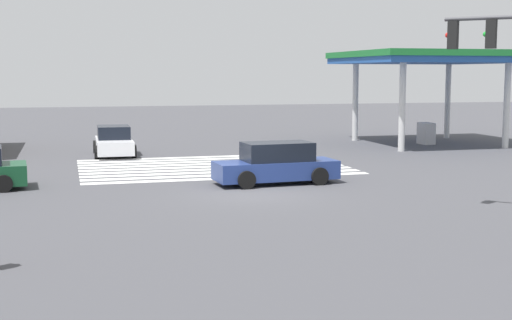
% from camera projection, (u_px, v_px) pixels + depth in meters
% --- Properties ---
extents(ground_plane, '(137.79, 137.79, 0.00)m').
position_uv_depth(ground_plane, '(256.00, 194.00, 25.45)').
color(ground_plane, '#47474C').
extents(crosswalk_markings, '(12.07, 8.20, 0.01)m').
position_uv_depth(crosswalk_markings, '(213.00, 166.00, 32.92)').
color(crosswalk_markings, silver).
rests_on(crosswalk_markings, ground_plane).
extents(car_0, '(2.14, 4.54, 1.54)m').
position_uv_depth(car_0, '(114.00, 142.00, 37.32)').
color(car_0, silver).
rests_on(car_0, ground_plane).
extents(car_2, '(4.89, 2.19, 1.63)m').
position_uv_depth(car_2, '(276.00, 164.00, 27.74)').
color(car_2, navy).
rests_on(car_2, ground_plane).
extents(gas_station_canopy, '(9.55, 9.55, 5.58)m').
position_uv_depth(gas_station_canopy, '(428.00, 60.00, 42.68)').
color(gas_station_canopy, '#23519E').
rests_on(gas_station_canopy, ground_plane).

